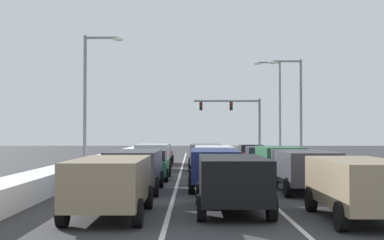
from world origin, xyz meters
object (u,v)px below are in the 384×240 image
suv_tan_left_lane_nearest (109,181)px  street_lamp_right_mid (295,101)px  sedan_maroon_right_lane_fifth (249,155)px  suv_green_right_lane_third (278,159)px  suv_navy_center_lane_second (212,165)px  sedan_red_center_lane_fifth (203,154)px  suv_white_center_lane_third (212,158)px  sedan_silver_right_lane_fourth (258,159)px  suv_gray_center_lane_fourth (203,154)px  suv_silver_left_lane_fourth (152,155)px  suv_tan_right_lane_nearest (357,183)px  street_lamp_left_mid (88,90)px  suv_charcoal_right_lane_second (302,167)px  sedan_green_left_lane_third (149,164)px  sedan_maroon_left_lane_fifth (158,154)px  suv_black_center_lane_nearest (230,179)px  traffic_light_gantry (237,114)px  street_lamp_right_far (275,100)px

suv_tan_left_lane_nearest → street_lamp_right_mid: 29.55m
sedan_maroon_right_lane_fifth → suv_green_right_lane_third: bearing=-89.2°
suv_navy_center_lane_second → street_lamp_right_mid: size_ratio=0.60×
sedan_red_center_lane_fifth → suv_white_center_lane_third: bearing=-89.1°
sedan_silver_right_lane_fourth → suv_white_center_lane_third: size_ratio=0.92×
suv_gray_center_lane_fourth → suv_navy_center_lane_second: bearing=-89.6°
sedan_silver_right_lane_fourth → street_lamp_right_mid: size_ratio=0.55×
suv_navy_center_lane_second → suv_silver_left_lane_fourth: same height
suv_tan_right_lane_nearest → street_lamp_left_mid: (-11.37, 21.06, 4.24)m
suv_tan_right_lane_nearest → suv_silver_left_lane_fourth: 20.62m
suv_charcoal_right_lane_second → suv_tan_right_lane_nearest: bearing=-89.3°
suv_silver_left_lane_fourth → sedan_green_left_lane_third: bearing=-87.4°
sedan_green_left_lane_third → sedan_maroon_left_lane_fifth: same height
suv_green_right_lane_third → street_lamp_right_mid: size_ratio=0.60×
suv_black_center_lane_nearest → sedan_green_left_lane_third: size_ratio=1.09×
suv_black_center_lane_nearest → suv_charcoal_right_lane_second: bearing=58.5°
sedan_silver_right_lane_fourth → sedan_green_left_lane_third: size_ratio=1.00×
street_lamp_left_mid → sedan_maroon_right_lane_fifth: bearing=21.3°
sedan_red_center_lane_fifth → street_lamp_left_mid: (-7.74, -5.33, 4.49)m
suv_silver_left_lane_fourth → traffic_light_gantry: bearing=74.0°
suv_charcoal_right_lane_second → suv_white_center_lane_third: 8.15m
suv_navy_center_lane_second → sedan_green_left_lane_third: suv_navy_center_lane_second is taller
suv_silver_left_lane_fourth → suv_green_right_lane_third: bearing=-41.3°
sedan_silver_right_lane_fourth → street_lamp_right_mid: bearing=65.5°
sedan_maroon_right_lane_fifth → traffic_light_gantry: size_ratio=0.60×
suv_charcoal_right_lane_second → street_lamp_left_mid: (-11.29, 14.14, 4.24)m
sedan_red_center_lane_fifth → street_lamp_right_far: (7.35, 12.01, 4.79)m
traffic_light_gantry → street_lamp_right_far: 8.49m
suv_black_center_lane_nearest → sedan_red_center_lane_fifth: size_ratio=1.09×
suv_white_center_lane_third → suv_navy_center_lane_second: bearing=-92.1°
suv_navy_center_lane_second → street_lamp_right_mid: street_lamp_right_mid is taller
sedan_maroon_left_lane_fifth → street_lamp_right_far: size_ratio=0.48×
street_lamp_right_far → suv_tan_right_lane_nearest: bearing=-95.5°
suv_tan_right_lane_nearest → suv_white_center_lane_third: same height
suv_navy_center_lane_second → sedan_green_left_lane_third: (-3.09, 4.95, -0.25)m
suv_tan_right_lane_nearest → suv_gray_center_lane_fourth: bearing=100.4°
sedan_maroon_right_lane_fifth → street_lamp_left_mid: street_lamp_left_mid is taller
sedan_maroon_right_lane_fifth → street_lamp_right_far: 14.41m
suv_tan_right_lane_nearest → suv_gray_center_lane_fourth: (-3.75, 20.42, 0.00)m
sedan_silver_right_lane_fourth → sedan_green_left_lane_third: 8.89m
sedan_silver_right_lane_fourth → suv_tan_right_lane_nearest: bearing=-89.0°
suv_charcoal_right_lane_second → suv_black_center_lane_nearest: same height
suv_tan_right_lane_nearest → sedan_red_center_lane_fifth: 26.63m
sedan_red_center_lane_fifth → street_lamp_right_far: size_ratio=0.48×
street_lamp_left_mid → street_lamp_right_mid: bearing=24.5°
suv_navy_center_lane_second → suv_tan_left_lane_nearest: size_ratio=1.00×
suv_navy_center_lane_second → sedan_green_left_lane_third: bearing=122.0°
suv_charcoal_right_lane_second → sedan_green_left_lane_third: (-6.67, 6.15, -0.25)m
suv_white_center_lane_third → suv_silver_left_lane_fourth: 6.19m
suv_tan_left_lane_nearest → street_lamp_left_mid: 21.36m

